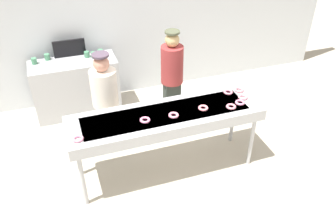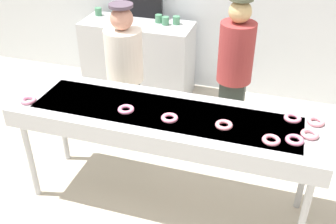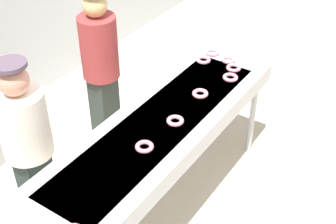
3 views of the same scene
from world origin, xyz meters
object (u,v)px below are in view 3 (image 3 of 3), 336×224
Objects in this scene: strawberry_donut_4 at (234,68)px; worker_assistant at (101,67)px; strawberry_donut_1 at (144,147)px; fryer_conveyor at (159,132)px; strawberry_donut_6 at (200,94)px; strawberry_donut_7 at (212,52)px; strawberry_donut_0 at (204,60)px; worker_baker at (27,141)px; strawberry_donut_5 at (175,121)px; strawberry_donut_3 at (228,60)px; strawberry_donut_8 at (230,77)px.

worker_assistant is (-0.60, 1.03, -0.03)m from strawberry_donut_4.
fryer_conveyor is at bearing 15.06° from strawberry_donut_1.
strawberry_donut_6 is 1.00× the size of strawberry_donut_7.
strawberry_donut_0 is 1.72m from worker_baker.
strawberry_donut_0 is 1.31m from strawberry_donut_1.
strawberry_donut_5 is 0.42m from strawberry_donut_6.
strawberry_donut_4 is at bearing -84.64° from strawberry_donut_0.
fryer_conveyor is 0.32m from strawberry_donut_1.
strawberry_donut_4 is 1.00× the size of strawberry_donut_5.
worker_baker reaches higher than strawberry_donut_5.
strawberry_donut_4 is at bearing -133.60° from strawberry_donut_3.
strawberry_donut_3 is 0.08× the size of worker_assistant.
strawberry_donut_3 is 1.04m from strawberry_donut_5.
strawberry_donut_1 is 1.15m from strawberry_donut_8.
worker_assistant is (-0.08, 0.99, -0.03)m from strawberry_donut_6.
worker_baker is (-1.76, 0.73, -0.08)m from strawberry_donut_3.
strawberry_donut_3 is at bearing 5.35° from strawberry_donut_5.
worker_baker is (-0.72, 0.83, -0.08)m from strawberry_donut_5.
strawberry_donut_3 is 1.16m from worker_assistant.
strawberry_donut_6 is at bearing 142.82° from worker_baker.
strawberry_donut_7 is at bearing 77.28° from strawberry_donut_3.
strawberry_donut_5 is (-0.91, -0.28, 0.00)m from strawberry_donut_0.
strawberry_donut_4 and strawberry_donut_6 have the same top height.
worker_assistant reaches higher than strawberry_donut_0.
strawberry_donut_5 is (-0.94, 0.01, 0.00)m from strawberry_donut_4.
strawberry_donut_1 is 0.08× the size of worker_baker.
strawberry_donut_8 is 1.74m from worker_baker.
worker_baker is (-0.65, 0.73, 0.02)m from fryer_conveyor.
worker_baker is at bearing 9.46° from worker_assistant.
strawberry_donut_7 is at bearing 48.70° from strawberry_donut_8.
strawberry_donut_1 is at bearing -164.94° from fryer_conveyor.
strawberry_donut_1 and strawberry_donut_4 have the same top height.
worker_assistant is at bearing 127.25° from strawberry_donut_3.
strawberry_donut_6 and strawberry_donut_7 have the same top height.
strawberry_donut_3 is at bearing 46.40° from strawberry_donut_4.
fryer_conveyor is 0.16m from strawberry_donut_5.
strawberry_donut_6 is at bearing -152.66° from strawberry_donut_0.
worker_baker is (-1.50, 0.89, -0.08)m from strawberry_donut_8.
fryer_conveyor is 1.52× the size of worker_assistant.
strawberry_donut_6 is at bearing 165.95° from strawberry_donut_8.
worker_assistant reaches higher than strawberry_donut_3.
strawberry_donut_0 is 0.55m from strawberry_donut_6.
strawberry_donut_4 is (1.31, -0.03, 0.00)m from strawberry_donut_1.
fryer_conveyor is 19.18× the size of strawberry_donut_4.
strawberry_donut_5 is 0.08× the size of worker_assistant.
strawberry_donut_7 is 0.08× the size of worker_baker.
strawberry_donut_5 is 1.00× the size of strawberry_donut_7.
strawberry_donut_5 is at bearing -2.54° from strawberry_donut_1.
strawberry_donut_3 is 1.00× the size of strawberry_donut_4.
strawberry_donut_3 is at bearing 3.28° from strawberry_donut_1.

